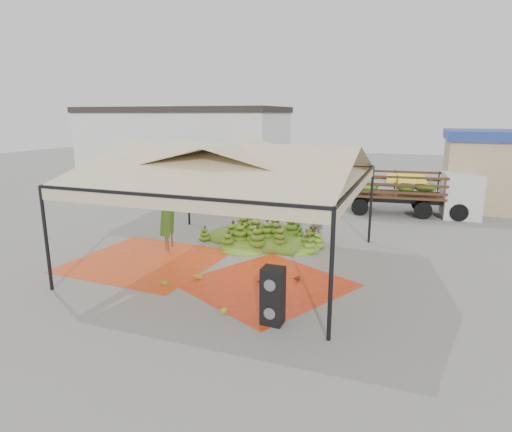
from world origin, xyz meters
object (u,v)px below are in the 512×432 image
at_px(truck_left, 251,177).
at_px(truck_right, 417,189).
at_px(banana_heap, 263,230).
at_px(speaker_stack, 273,296).
at_px(vendor, 317,222).

relative_size(truck_left, truck_right, 1.11).
relative_size(banana_heap, truck_left, 0.71).
bearing_deg(truck_left, speaker_stack, -84.99).
xyz_separation_m(banana_heap, truck_left, (-3.44, 7.52, 0.87)).
distance_m(banana_heap, speaker_stack, 6.57).
relative_size(banana_heap, truck_right, 0.79).
bearing_deg(truck_right, banana_heap, -131.93).
bearing_deg(vendor, truck_left, -49.31).
bearing_deg(truck_left, banana_heap, -83.80).
relative_size(banana_heap, speaker_stack, 3.56).
distance_m(banana_heap, truck_right, 9.26).
distance_m(speaker_stack, vendor, 7.23).
xyz_separation_m(speaker_stack, truck_right, (3.07, 13.49, 0.60)).
bearing_deg(banana_heap, speaker_stack, -68.14).
xyz_separation_m(speaker_stack, truck_left, (-5.88, 13.62, 0.71)).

